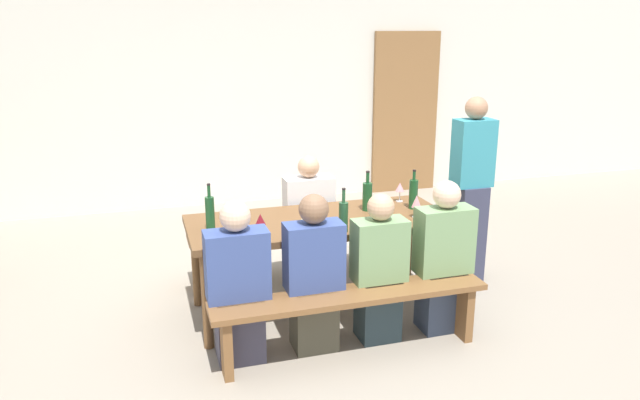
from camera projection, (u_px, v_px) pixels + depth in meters
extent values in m
plane|color=gray|center=(320.00, 308.00, 4.83)|extent=(24.00, 24.00, 0.00)
cube|color=silver|center=(242.00, 74.00, 7.40)|extent=(14.00, 0.20, 3.20)
cube|color=olive|center=(405.00, 113.00, 8.02)|extent=(0.90, 0.06, 2.10)
cube|color=brown|center=(320.00, 222.00, 4.63)|extent=(2.00, 0.83, 0.05)
cylinder|color=brown|center=(207.00, 302.00, 4.15)|extent=(0.07, 0.07, 0.70)
cylinder|color=brown|center=(447.00, 271.00, 4.67)|extent=(0.07, 0.07, 0.70)
cylinder|color=brown|center=(196.00, 264.00, 4.80)|extent=(0.07, 0.07, 0.70)
cylinder|color=brown|center=(408.00, 241.00, 5.32)|extent=(0.07, 0.07, 0.70)
cube|color=brown|center=(351.00, 296.00, 4.06)|extent=(1.90, 0.30, 0.04)
cube|color=brown|center=(226.00, 344.00, 3.88)|extent=(0.06, 0.24, 0.41)
cube|color=brown|center=(462.00, 309.00, 4.36)|extent=(0.06, 0.24, 0.41)
cube|color=brown|center=(297.00, 230.00, 5.37)|extent=(1.90, 0.30, 0.04)
cube|color=brown|center=(201.00, 264.00, 5.19)|extent=(0.06, 0.24, 0.41)
cube|color=brown|center=(385.00, 244.00, 5.67)|extent=(0.06, 0.24, 0.41)
cylinder|color=#194723|center=(413.00, 194.00, 4.86)|extent=(0.07, 0.07, 0.23)
cylinder|color=#194723|center=(414.00, 176.00, 4.81)|extent=(0.02, 0.02, 0.07)
cylinder|color=black|center=(414.00, 170.00, 4.80)|extent=(0.03, 0.03, 0.01)
cylinder|color=#194723|center=(367.00, 197.00, 4.81)|extent=(0.08, 0.08, 0.22)
cylinder|color=#194723|center=(368.00, 178.00, 4.76)|extent=(0.03, 0.03, 0.09)
cylinder|color=black|center=(368.00, 172.00, 4.75)|extent=(0.03, 0.03, 0.01)
cylinder|color=#234C2D|center=(343.00, 217.00, 4.31)|extent=(0.07, 0.07, 0.22)
cylinder|color=#234C2D|center=(344.00, 196.00, 4.27)|extent=(0.02, 0.02, 0.09)
cylinder|color=black|center=(344.00, 189.00, 4.26)|extent=(0.03, 0.03, 0.01)
cylinder|color=#194723|center=(210.00, 214.00, 4.34)|extent=(0.07, 0.07, 0.25)
cylinder|color=#194723|center=(209.00, 191.00, 4.30)|extent=(0.02, 0.02, 0.09)
cylinder|color=black|center=(208.00, 184.00, 4.28)|extent=(0.03, 0.03, 0.01)
cylinder|color=silver|center=(261.00, 233.00, 4.29)|extent=(0.06, 0.06, 0.01)
cylinder|color=silver|center=(261.00, 229.00, 4.29)|extent=(0.01, 0.01, 0.06)
cone|color=maroon|center=(260.00, 219.00, 4.27)|extent=(0.08, 0.08, 0.08)
cylinder|color=silver|center=(399.00, 201.00, 5.08)|extent=(0.06, 0.06, 0.01)
cylinder|color=silver|center=(400.00, 196.00, 5.07)|extent=(0.01, 0.01, 0.08)
cone|color=#D18C93|center=(400.00, 187.00, 5.04)|extent=(0.07, 0.07, 0.07)
cylinder|color=silver|center=(416.00, 217.00, 4.67)|extent=(0.06, 0.06, 0.01)
cylinder|color=silver|center=(416.00, 212.00, 4.65)|extent=(0.01, 0.01, 0.07)
cone|color=#D18C93|center=(417.00, 201.00, 4.63)|extent=(0.07, 0.07, 0.09)
cylinder|color=silver|center=(304.00, 234.00, 4.27)|extent=(0.06, 0.06, 0.01)
cylinder|color=silver|center=(304.00, 228.00, 4.26)|extent=(0.01, 0.01, 0.08)
cone|color=beige|center=(304.00, 218.00, 4.23)|extent=(0.07, 0.07, 0.08)
cube|color=#3E3D51|center=(240.00, 328.00, 4.05)|extent=(0.31, 0.24, 0.45)
cube|color=#384C8C|center=(237.00, 265.00, 3.92)|extent=(0.41, 0.20, 0.46)
sphere|color=beige|center=(235.00, 216.00, 3.83)|extent=(0.20, 0.20, 0.20)
cube|color=#494738|center=(314.00, 318.00, 4.19)|extent=(0.30, 0.24, 0.45)
cube|color=#384C8C|center=(314.00, 256.00, 4.06)|extent=(0.39, 0.20, 0.46)
sphere|color=#846047|center=(314.00, 209.00, 3.97)|extent=(0.20, 0.20, 0.20)
cube|color=#273840|center=(378.00, 309.00, 4.32)|extent=(0.28, 0.24, 0.45)
cube|color=#729966|center=(379.00, 250.00, 4.20)|extent=(0.38, 0.20, 0.44)
sphere|color=tan|center=(381.00, 207.00, 4.11)|extent=(0.19, 0.19, 0.19)
cube|color=#36425C|center=(441.00, 300.00, 4.46)|extent=(0.31, 0.24, 0.45)
cube|color=#729966|center=(444.00, 240.00, 4.33)|extent=(0.41, 0.20, 0.48)
sphere|color=beige|center=(447.00, 194.00, 4.24)|extent=(0.20, 0.20, 0.20)
cube|color=navy|center=(309.00, 256.00, 5.30)|extent=(0.31, 0.24, 0.45)
cube|color=silver|center=(309.00, 205.00, 5.17)|extent=(0.42, 0.20, 0.49)
sphere|color=tan|center=(308.00, 167.00, 5.08)|extent=(0.18, 0.18, 0.18)
cube|color=#363851|center=(467.00, 233.00, 5.27)|extent=(0.24, 0.24, 0.86)
cube|color=teal|center=(473.00, 153.00, 5.07)|extent=(0.32, 0.20, 0.57)
sphere|color=#A87A5B|center=(476.00, 108.00, 4.97)|extent=(0.19, 0.19, 0.19)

